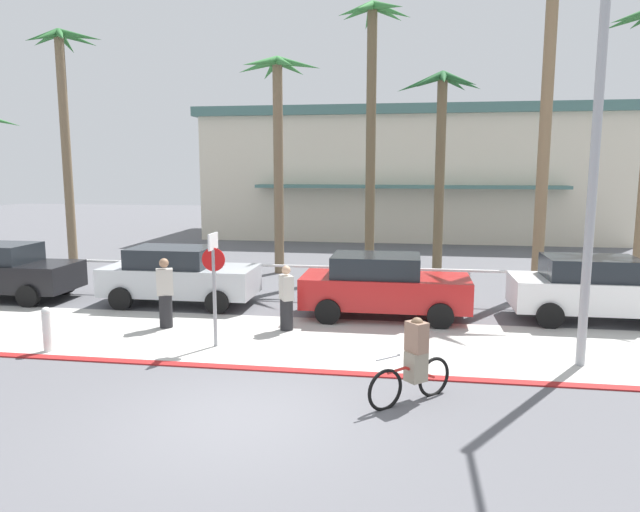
% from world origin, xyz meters
% --- Properties ---
extents(ground_plane, '(80.00, 80.00, 0.00)m').
position_xyz_m(ground_plane, '(0.00, 10.00, 0.00)').
color(ground_plane, '#5B5B60').
extents(sidewalk_strip, '(44.00, 4.00, 0.02)m').
position_xyz_m(sidewalk_strip, '(0.00, 4.20, 0.01)').
color(sidewalk_strip, beige).
rests_on(sidewalk_strip, ground).
extents(curb_paint, '(44.00, 0.24, 0.03)m').
position_xyz_m(curb_paint, '(0.00, 2.20, 0.01)').
color(curb_paint, maroon).
rests_on(curb_paint, ground).
extents(building_backdrop, '(23.09, 10.43, 7.18)m').
position_xyz_m(building_backdrop, '(2.54, 26.50, 3.61)').
color(building_backdrop, beige).
rests_on(building_backdrop, ground).
extents(rail_fence, '(22.16, 0.08, 1.04)m').
position_xyz_m(rail_fence, '(-0.00, 8.50, 0.83)').
color(rail_fence, white).
rests_on(rail_fence, ground).
extents(stop_sign_bike_lane, '(0.52, 0.56, 2.56)m').
position_xyz_m(stop_sign_bike_lane, '(-1.56, 3.46, 1.68)').
color(stop_sign_bike_lane, gray).
rests_on(stop_sign_bike_lane, ground).
extents(bollard_1, '(0.20, 0.20, 1.00)m').
position_xyz_m(bollard_1, '(-5.04, 2.57, 0.52)').
color(bollard_1, white).
rests_on(bollard_1, ground).
extents(streetlight_curb, '(0.24, 2.54, 7.50)m').
position_xyz_m(streetlight_curb, '(6.14, 3.17, 4.28)').
color(streetlight_curb, '#9EA0A5').
rests_on(streetlight_curb, ground).
extents(palm_tree_1, '(3.50, 3.02, 9.33)m').
position_xyz_m(palm_tree_1, '(-11.00, 13.28, 6.72)').
color(palm_tree_1, '#756047').
rests_on(palm_tree_1, ground).
extents(palm_tree_2, '(3.10, 3.25, 7.95)m').
position_xyz_m(palm_tree_2, '(-2.19, 12.68, 5.76)').
color(palm_tree_2, '#756047').
rests_on(palm_tree_2, ground).
extents(palm_tree_3, '(2.71, 3.49, 9.87)m').
position_xyz_m(palm_tree_3, '(1.21, 13.28, 7.06)').
color(palm_tree_3, brown).
rests_on(palm_tree_3, ground).
extents(palm_tree_4, '(3.07, 3.15, 7.42)m').
position_xyz_m(palm_tree_4, '(3.73, 13.51, 5.56)').
color(palm_tree_4, brown).
rests_on(palm_tree_4, ground).
extents(palm_tree_5, '(3.42, 2.70, 9.96)m').
position_xyz_m(palm_tree_5, '(6.73, 10.43, 6.91)').
color(palm_tree_5, '#846B4C').
rests_on(palm_tree_5, ground).
extents(car_black_0, '(4.40, 2.02, 1.69)m').
position_xyz_m(car_black_0, '(-9.54, 7.10, 0.87)').
color(car_black_0, black).
rests_on(car_black_0, ground).
extents(car_silver_1, '(4.40, 2.02, 1.69)m').
position_xyz_m(car_silver_1, '(-3.94, 7.19, 0.87)').
color(car_silver_1, '#B2B7BC').
rests_on(car_silver_1, ground).
extents(car_red_2, '(4.40, 2.02, 1.69)m').
position_xyz_m(car_red_2, '(2.01, 6.61, 0.87)').
color(car_red_2, red).
rests_on(car_red_2, ground).
extents(car_white_3, '(4.40, 2.02, 1.69)m').
position_xyz_m(car_white_3, '(7.51, 7.07, 0.87)').
color(car_white_3, white).
rests_on(car_white_3, ground).
extents(cyclist_red_0, '(1.40, 1.26, 1.50)m').
position_xyz_m(cyclist_red_0, '(2.79, 1.08, 0.69)').
color(cyclist_red_0, black).
rests_on(cyclist_red_0, ground).
extents(pedestrian_0, '(0.44, 0.48, 1.62)m').
position_xyz_m(pedestrian_0, '(-0.27, 4.99, 0.74)').
color(pedestrian_0, '#232326').
rests_on(pedestrian_0, ground).
extents(pedestrian_1, '(0.47, 0.42, 1.76)m').
position_xyz_m(pedestrian_1, '(-3.29, 4.76, 0.82)').
color(pedestrian_1, '#232326').
rests_on(pedestrian_1, ground).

